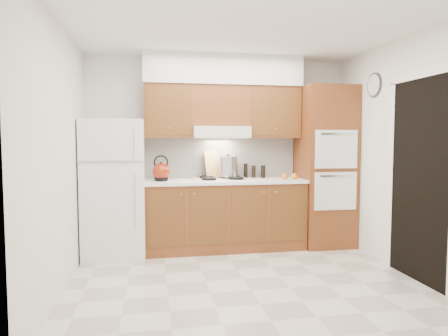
{
  "coord_description": "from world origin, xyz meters",
  "views": [
    {
      "loc": [
        -0.93,
        -4.03,
        1.47
      ],
      "look_at": [
        -0.12,
        0.45,
        1.15
      ],
      "focal_mm": 32.0,
      "sensor_mm": 36.0,
      "label": 1
    }
  ],
  "objects_px": {
    "kettle": "(161,172)",
    "stock_pot": "(228,167)",
    "oven_cabinet": "(325,167)",
    "fridge": "(115,188)"
  },
  "relations": [
    {
      "from": "kettle",
      "to": "stock_pot",
      "type": "height_order",
      "value": "stock_pot"
    },
    {
      "from": "oven_cabinet",
      "to": "kettle",
      "type": "xyz_separation_m",
      "value": [
        -2.26,
        0.0,
        -0.04
      ]
    },
    {
      "from": "oven_cabinet",
      "to": "stock_pot",
      "type": "distance_m",
      "value": 1.36
    },
    {
      "from": "fridge",
      "to": "oven_cabinet",
      "type": "xyz_separation_m",
      "value": [
        2.85,
        0.03,
        0.24
      ]
    },
    {
      "from": "kettle",
      "to": "oven_cabinet",
      "type": "bearing_deg",
      "value": -1.35
    },
    {
      "from": "oven_cabinet",
      "to": "fridge",
      "type": "bearing_deg",
      "value": -179.3
    },
    {
      "from": "stock_pot",
      "to": "kettle",
      "type": "bearing_deg",
      "value": -171.24
    },
    {
      "from": "oven_cabinet",
      "to": "kettle",
      "type": "relative_size",
      "value": 9.92
    },
    {
      "from": "fridge",
      "to": "stock_pot",
      "type": "bearing_deg",
      "value": 6.78
    },
    {
      "from": "fridge",
      "to": "kettle",
      "type": "bearing_deg",
      "value": 3.67
    }
  ]
}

